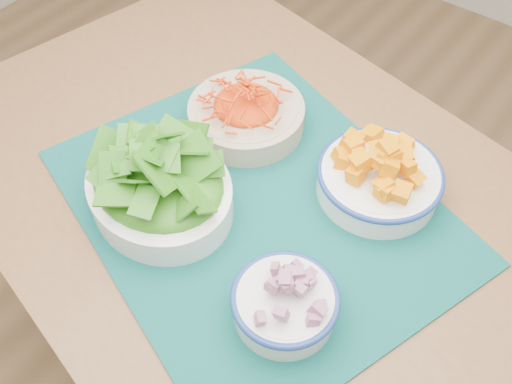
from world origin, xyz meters
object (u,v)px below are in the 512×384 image
at_px(table, 256,226).
at_px(squash_bowl, 380,174).
at_px(onion_bowl, 285,300).
at_px(placemat, 256,205).
at_px(lettuce_bowl, 158,181).
at_px(carrot_bowl, 246,111).

bearing_deg(table, squash_bowl, 46.30).
bearing_deg(squash_bowl, onion_bowl, -87.97).
xyz_separation_m(placemat, onion_bowl, (0.14, -0.13, 0.04)).
bearing_deg(onion_bowl, placemat, 138.97).
height_order(placemat, lettuce_bowl, lettuce_bowl).
bearing_deg(squash_bowl, placemat, -134.47).
xyz_separation_m(lettuce_bowl, onion_bowl, (0.26, -0.04, -0.02)).
height_order(table, onion_bowl, onion_bowl).
bearing_deg(carrot_bowl, onion_bowl, -43.87).
relative_size(carrot_bowl, lettuce_bowl, 0.94).
height_order(table, placemat, placemat).
relative_size(placemat, squash_bowl, 2.39).
relative_size(placemat, onion_bowl, 3.81).
distance_m(lettuce_bowl, onion_bowl, 0.26).
bearing_deg(placemat, table, 146.93).
bearing_deg(table, lettuce_bowl, -116.69).
height_order(lettuce_bowl, onion_bowl, lettuce_bowl).
xyz_separation_m(table, lettuce_bowl, (-0.09, -0.12, 0.17)).
relative_size(table, onion_bowl, 8.12).
relative_size(lettuce_bowl, onion_bowl, 1.81).
distance_m(placemat, onion_bowl, 0.19).
relative_size(table, lettuce_bowl, 4.49).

